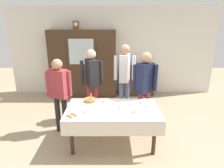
{
  "coord_description": "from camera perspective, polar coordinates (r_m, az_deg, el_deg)",
  "views": [
    {
      "loc": [
        -0.02,
        -3.5,
        2.32
      ],
      "look_at": [
        0.0,
        0.2,
        1.09
      ],
      "focal_mm": 31.37,
      "sensor_mm": 36.0,
      "label": 1
    }
  ],
  "objects": [
    {
      "name": "wall_cabinet",
      "position": [
        6.06,
        -8.67,
        5.82
      ],
      "size": [
        1.98,
        0.46,
        2.03
      ],
      "color": "#3D2819",
      "rests_on": "ground"
    },
    {
      "name": "spoon_center",
      "position": [
        3.9,
        6.66,
        -5.61
      ],
      "size": [
        0.12,
        0.02,
        0.01
      ],
      "color": "silver",
      "rests_on": "dining_table"
    },
    {
      "name": "person_behind_table_right",
      "position": [
        4.55,
        -6.14,
        1.83
      ],
      "size": [
        0.52,
        0.41,
        1.68
      ],
      "color": "#933338",
      "rests_on": "ground"
    },
    {
      "name": "tea_cup_far_left",
      "position": [
        3.92,
        -2.24,
        -4.96
      ],
      "size": [
        0.13,
        0.13,
        0.06
      ],
      "color": "white",
      "rests_on": "dining_table"
    },
    {
      "name": "tea_cup_center",
      "position": [
        3.56,
        -7.67,
        -7.7
      ],
      "size": [
        0.13,
        0.13,
        0.06
      ],
      "color": "white",
      "rests_on": "dining_table"
    },
    {
      "name": "tea_cup_mid_left",
      "position": [
        3.93,
        8.59,
        -5.16
      ],
      "size": [
        0.13,
        0.13,
        0.06
      ],
      "color": "white",
      "rests_on": "dining_table"
    },
    {
      "name": "bookshelf_low",
      "position": [
        6.24,
        6.99,
        0.93
      ],
      "size": [
        1.05,
        0.35,
        0.91
      ],
      "color": "#3D2819",
      "rests_on": "ground"
    },
    {
      "name": "mantel_clock",
      "position": [
        5.95,
        -10.68,
        16.53
      ],
      "size": [
        0.18,
        0.11,
        0.24
      ],
      "color": "brown",
      "rests_on": "wall_cabinet"
    },
    {
      "name": "tea_cup_front_edge",
      "position": [
        3.64,
        2.49,
        -6.9
      ],
      "size": [
        0.13,
        0.13,
        0.06
      ],
      "color": "white",
      "rests_on": "dining_table"
    },
    {
      "name": "person_beside_shelf",
      "position": [
        4.13,
        -15.37,
        -1.5
      ],
      "size": [
        0.52,
        0.32,
        1.58
      ],
      "color": "#232328",
      "rests_on": "ground"
    },
    {
      "name": "bread_basket",
      "position": [
        3.98,
        -6.62,
        -4.58
      ],
      "size": [
        0.24,
        0.24,
        0.16
      ],
      "color": "#9E7542",
      "rests_on": "dining_table"
    },
    {
      "name": "ground_plane",
      "position": [
        4.2,
        0.01,
        -15.09
      ],
      "size": [
        12.0,
        12.0,
        0.0
      ],
      "primitive_type": "plane",
      "color": "tan",
      "rests_on": "ground"
    },
    {
      "name": "person_by_cabinet",
      "position": [
        4.74,
        3.46,
        3.32
      ],
      "size": [
        0.52,
        0.4,
        1.76
      ],
      "color": "slate",
      "rests_on": "ground"
    },
    {
      "name": "person_behind_table_left",
      "position": [
        4.18,
        9.3,
        0.24
      ],
      "size": [
        0.52,
        0.39,
        1.69
      ],
      "color": "#933338",
      "rests_on": "ground"
    },
    {
      "name": "back_wall",
      "position": [
        6.23,
        -0.1,
        9.48
      ],
      "size": [
        6.4,
        0.1,
        2.7
      ],
      "primitive_type": "cube",
      "color": "silver",
      "rests_on": "ground"
    },
    {
      "name": "pastry_plate",
      "position": [
        3.44,
        -11.8,
        -9.14
      ],
      "size": [
        0.28,
        0.28,
        0.05
      ],
      "color": "white",
      "rests_on": "dining_table"
    },
    {
      "name": "spoon_back_edge",
      "position": [
        3.5,
        -3.78,
        -8.47
      ],
      "size": [
        0.12,
        0.02,
        0.01
      ],
      "color": "silver",
      "rests_on": "dining_table"
    },
    {
      "name": "book_stack",
      "position": [
        6.11,
        7.17,
        5.54
      ],
      "size": [
        0.17,
        0.22,
        0.11
      ],
      "color": "#3D754C",
      "rests_on": "bookshelf_low"
    },
    {
      "name": "dining_table",
      "position": [
        3.67,
        0.03,
        -8.82
      ],
      "size": [
        1.73,
        0.97,
        0.74
      ],
      "color": "#3D2819",
      "rests_on": "ground"
    },
    {
      "name": "spoon_near_left",
      "position": [
        3.47,
        0.82,
        -8.63
      ],
      "size": [
        0.12,
        0.02,
        0.01
      ],
      "color": "silver",
      "rests_on": "dining_table"
    },
    {
      "name": "tea_cup_far_right",
      "position": [
        3.79,
        10.4,
        -6.17
      ],
      "size": [
        0.13,
        0.13,
        0.06
      ],
      "color": "white",
      "rests_on": "dining_table"
    },
    {
      "name": "tea_cup_near_left",
      "position": [
        3.54,
        6.72,
        -7.78
      ],
      "size": [
        0.13,
        0.13,
        0.06
      ],
      "color": "white",
      "rests_on": "dining_table"
    }
  ]
}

